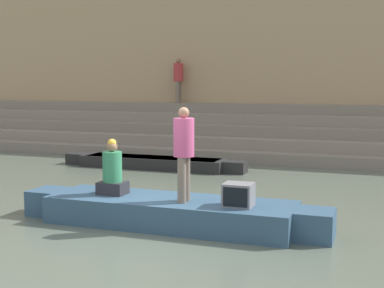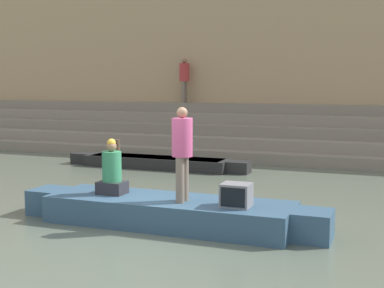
{
  "view_description": "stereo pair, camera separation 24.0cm",
  "coord_description": "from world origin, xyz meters",
  "px_view_note": "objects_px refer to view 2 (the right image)",
  "views": [
    {
      "loc": [
        3.84,
        -8.58,
        2.64
      ],
      "look_at": [
        0.11,
        1.64,
        1.4
      ],
      "focal_mm": 50.0,
      "sensor_mm": 36.0,
      "label": 1
    },
    {
      "loc": [
        4.06,
        -8.5,
        2.64
      ],
      "look_at": [
        0.11,
        1.64,
        1.4
      ],
      "focal_mm": 50.0,
      "sensor_mm": 36.0,
      "label": 2
    }
  ],
  "objects_px": {
    "tv_set": "(236,195)",
    "person_rowing": "(112,172)",
    "moored_boat_shore": "(156,162)",
    "person_on_steps": "(184,77)",
    "rowboat_main": "(169,211)",
    "mooring_post": "(117,163)",
    "person_standing": "(182,148)"
  },
  "relations": [
    {
      "from": "rowboat_main",
      "to": "person_rowing",
      "type": "xyz_separation_m",
      "value": [
        -1.21,
        0.01,
        0.66
      ]
    },
    {
      "from": "person_standing",
      "to": "moored_boat_shore",
      "type": "height_order",
      "value": "person_standing"
    },
    {
      "from": "person_standing",
      "to": "moored_boat_shore",
      "type": "bearing_deg",
      "value": 112.77
    },
    {
      "from": "person_standing",
      "to": "person_on_steps",
      "type": "relative_size",
      "value": 0.96
    },
    {
      "from": "moored_boat_shore",
      "to": "person_on_steps",
      "type": "bearing_deg",
      "value": 106.29
    },
    {
      "from": "person_standing",
      "to": "tv_set",
      "type": "bearing_deg",
      "value": -7.72
    },
    {
      "from": "rowboat_main",
      "to": "moored_boat_shore",
      "type": "xyz_separation_m",
      "value": [
        -3.1,
        6.09,
        -0.08
      ]
    },
    {
      "from": "mooring_post",
      "to": "tv_set",
      "type": "bearing_deg",
      "value": -37.5
    },
    {
      "from": "person_rowing",
      "to": "mooring_post",
      "type": "height_order",
      "value": "person_rowing"
    },
    {
      "from": "rowboat_main",
      "to": "person_rowing",
      "type": "bearing_deg",
      "value": 176.01
    },
    {
      "from": "person_rowing",
      "to": "rowboat_main",
      "type": "bearing_deg",
      "value": -0.52
    },
    {
      "from": "mooring_post",
      "to": "person_on_steps",
      "type": "height_order",
      "value": "person_on_steps"
    },
    {
      "from": "rowboat_main",
      "to": "tv_set",
      "type": "xyz_separation_m",
      "value": [
        1.36,
        -0.16,
        0.44
      ]
    },
    {
      "from": "moored_boat_shore",
      "to": "person_on_steps",
      "type": "relative_size",
      "value": 3.36
    },
    {
      "from": "person_standing",
      "to": "person_on_steps",
      "type": "height_order",
      "value": "person_on_steps"
    },
    {
      "from": "mooring_post",
      "to": "person_on_steps",
      "type": "distance_m",
      "value": 8.48
    },
    {
      "from": "tv_set",
      "to": "person_rowing",
      "type": "bearing_deg",
      "value": 173.06
    },
    {
      "from": "person_rowing",
      "to": "tv_set",
      "type": "relative_size",
      "value": 2.13
    },
    {
      "from": "rowboat_main",
      "to": "tv_set",
      "type": "relative_size",
      "value": 11.78
    },
    {
      "from": "person_standing",
      "to": "mooring_post",
      "type": "relative_size",
      "value": 1.42
    },
    {
      "from": "mooring_post",
      "to": "person_on_steps",
      "type": "xyz_separation_m",
      "value": [
        -1.39,
        8.05,
        2.28
      ]
    },
    {
      "from": "person_rowing",
      "to": "moored_boat_shore",
      "type": "bearing_deg",
      "value": 107.47
    },
    {
      "from": "tv_set",
      "to": "person_on_steps",
      "type": "bearing_deg",
      "value": 113.23
    },
    {
      "from": "person_rowing",
      "to": "moored_boat_shore",
      "type": "relative_size",
      "value": 0.18
    },
    {
      "from": "rowboat_main",
      "to": "mooring_post",
      "type": "bearing_deg",
      "value": 129.39
    },
    {
      "from": "rowboat_main",
      "to": "moored_boat_shore",
      "type": "distance_m",
      "value": 6.84
    },
    {
      "from": "tv_set",
      "to": "moored_boat_shore",
      "type": "bearing_deg",
      "value": 122.5
    },
    {
      "from": "person_standing",
      "to": "person_rowing",
      "type": "relative_size",
      "value": 1.59
    },
    {
      "from": "person_rowing",
      "to": "person_on_steps",
      "type": "relative_size",
      "value": 0.61
    },
    {
      "from": "moored_boat_shore",
      "to": "person_on_steps",
      "type": "xyz_separation_m",
      "value": [
        -1.08,
        4.98,
        2.7
      ]
    },
    {
      "from": "person_rowing",
      "to": "moored_boat_shore",
      "type": "height_order",
      "value": "person_rowing"
    },
    {
      "from": "person_standing",
      "to": "mooring_post",
      "type": "bearing_deg",
      "value": 128.58
    }
  ]
}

